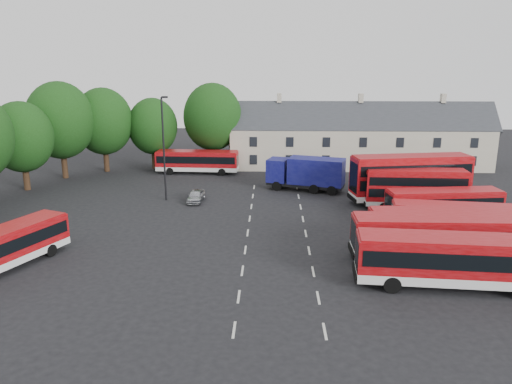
# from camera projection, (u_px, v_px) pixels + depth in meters

# --- Properties ---
(ground) EXTENTS (140.00, 140.00, 0.00)m
(ground) POSITION_uv_depth(u_px,v_px,m) (247.00, 241.00, 41.06)
(ground) COLOR black
(ground) RESTS_ON ground
(lane_markings) EXTENTS (5.15, 33.80, 0.01)m
(lane_markings) POSITION_uv_depth(u_px,v_px,m) (277.00, 233.00, 42.92)
(lane_markings) COLOR beige
(lane_markings) RESTS_ON ground
(treeline) EXTENTS (29.92, 32.59, 12.01)m
(treeline) POSITION_uv_depth(u_px,v_px,m) (79.00, 128.00, 58.68)
(treeline) COLOR black
(treeline) RESTS_ON ground
(terrace_houses) EXTENTS (35.70, 7.13, 10.06)m
(terrace_houses) POSITION_uv_depth(u_px,v_px,m) (359.00, 139.00, 68.64)
(terrace_houses) COLOR beige
(terrace_houses) RESTS_ON ground
(bus_row_a) EXTENTS (12.51, 3.86, 3.48)m
(bus_row_a) POSITION_uv_depth(u_px,v_px,m) (454.00, 258.00, 32.14)
(bus_row_a) COLOR silver
(bus_row_a) RESTS_ON ground
(bus_row_b) EXTENTS (12.08, 2.87, 3.41)m
(bus_row_b) POSITION_uv_depth(u_px,v_px,m) (436.00, 235.00, 36.47)
(bus_row_b) COLOR silver
(bus_row_b) RESTS_ON ground
(bus_row_c) EXTENTS (11.30, 2.92, 3.18)m
(bus_row_c) POSITION_uv_depth(u_px,v_px,m) (442.00, 226.00, 38.91)
(bus_row_c) COLOR silver
(bus_row_c) RESTS_ON ground
(bus_row_d) EXTENTS (10.06, 3.53, 2.78)m
(bus_row_d) POSITION_uv_depth(u_px,v_px,m) (453.00, 217.00, 41.86)
(bus_row_d) COLOR silver
(bus_row_d) RESTS_ON ground
(bus_row_e) EXTENTS (10.68, 3.61, 2.96)m
(bus_row_e) POSITION_uv_depth(u_px,v_px,m) (444.00, 202.00, 45.78)
(bus_row_e) COLOR silver
(bus_row_e) RESTS_ON ground
(bus_dd_south) EXTENTS (9.88, 2.62, 4.02)m
(bus_dd_south) POSITION_uv_depth(u_px,v_px,m) (415.00, 186.00, 49.43)
(bus_dd_south) COLOR silver
(bus_dd_south) RESTS_ON ground
(bus_dd_north) EXTENTS (12.50, 4.72, 5.01)m
(bus_dd_north) POSITION_uv_depth(u_px,v_px,m) (411.00, 176.00, 51.37)
(bus_dd_north) COLOR silver
(bus_dd_north) RESTS_ON ground
(bus_west) EXTENTS (6.24, 10.61, 2.97)m
(bus_west) POSITION_uv_depth(u_px,v_px,m) (0.00, 247.00, 34.87)
(bus_west) COLOR silver
(bus_west) RESTS_ON ground
(bus_north) EXTENTS (10.71, 2.95, 3.00)m
(bus_north) POSITION_uv_depth(u_px,v_px,m) (197.00, 160.00, 65.04)
(bus_north) COLOR silver
(bus_north) RESTS_ON ground
(box_truck) EXTENTS (9.06, 5.13, 3.78)m
(box_truck) POSITION_uv_depth(u_px,v_px,m) (307.00, 172.00, 56.46)
(box_truck) COLOR black
(box_truck) RESTS_ON ground
(silver_car) EXTENTS (1.68, 3.79, 1.27)m
(silver_car) POSITION_uv_depth(u_px,v_px,m) (196.00, 196.00, 52.28)
(silver_car) COLOR #AEB1B6
(silver_car) RESTS_ON ground
(lamppost) EXTENTS (0.76, 0.36, 10.90)m
(lamppost) POSITION_uv_depth(u_px,v_px,m) (164.00, 146.00, 51.60)
(lamppost) COLOR black
(lamppost) RESTS_ON ground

